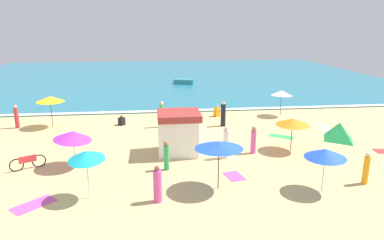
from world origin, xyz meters
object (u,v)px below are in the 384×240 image
Objects in this scene: beach_umbrella_4 at (50,99)px; beachgoer_2 at (366,169)px; small_boat_0 at (184,81)px; beachgoer_1 at (253,140)px; beachgoer_4 at (217,111)px; lifeguard_cabana at (179,132)px; parked_bicycle at (28,162)px; beachgoer_8 at (122,121)px; beachgoer_10 at (16,117)px; beach_umbrella_8 at (219,145)px; beachgoer_5 at (223,115)px; beachgoer_0 at (162,114)px; beach_umbrella_6 at (293,122)px; beachgoer_3 at (157,185)px; beachgoer_7 at (226,143)px; beach_umbrella_1 at (325,153)px; beachgoer_9 at (166,155)px; beach_tent at (339,131)px; beach_umbrella_3 at (86,155)px; beach_umbrella_2 at (73,135)px; beach_umbrella_7 at (282,93)px.

beach_umbrella_4 is 1.79× the size of beachgoer_2.
beach_umbrella_4 is 21.58m from small_boat_0.
beachgoer_1 reaches higher than beachgoer_4.
lifeguard_cabana reaches higher than parked_bicycle.
beachgoer_4 is at bearing 12.72° from beachgoer_8.
beach_umbrella_4 is 1.65× the size of beachgoer_10.
beach_umbrella_8 is 10.61m from beachgoer_5.
parked_bicycle is at bearing -135.67° from beachgoer_0.
beach_umbrella_6 reaches higher than beachgoer_10.
beach_umbrella_8 is at bearing 18.81° from beachgoer_3.
beach_umbrella_1 is at bearing -52.00° from beachgoer_7.
beach_umbrella_4 reaches higher than beachgoer_5.
beach_umbrella_8 is at bearing -47.12° from beachgoer_9.
beach_umbrella_8 is 3.32× the size of beachgoer_8.
beach_tent is 1.31× the size of beachgoer_10.
beachgoer_10 is (-10.63, 9.06, 0.03)m from beachgoer_9.
beachgoer_0 is at bearing 102.08° from beach_umbrella_8.
lifeguard_cabana is at bearing 155.27° from beachgoer_7.
beachgoer_2 is at bearing -16.48° from beachgoer_9.
small_boat_0 is at bearing 93.94° from beachgoer_1.
beach_umbrella_1 is 1.12× the size of beach_umbrella_3.
beachgoer_1 is (-1.78, 5.14, -1.03)m from beach_umbrella_1.
beachgoer_3 is 2.17× the size of beachgoer_8.
beach_umbrella_6 is (12.52, 1.13, 0.04)m from beach_umbrella_2.
beach_umbrella_4 is 14.63m from beachgoer_3.
lifeguard_cabana is 5.93m from beach_umbrella_2.
beach_umbrella_8 is 1.36× the size of beachgoer_5.
beachgoer_8 is at bearing -167.28° from beachgoer_4.
beach_umbrella_3 is 3.30m from beachgoer_3.
beachgoer_1 is 5.54m from beachgoer_9.
beach_umbrella_6 is 0.93× the size of small_boat_0.
beach_umbrella_7 is 18.14m from small_boat_0.
beach_umbrella_1 reaches higher than beachgoer_1.
beachgoer_10 reaches higher than beach_tent.
beachgoer_0 is at bearing -100.22° from small_boat_0.
beach_umbrella_2 is 9.95m from beachgoer_10.
lifeguard_cabana reaches higher than beach_umbrella_1.
beach_umbrella_1 is 1.13× the size of beach_tent.
beach_umbrella_3 is 1.44× the size of beachgoer_9.
beach_umbrella_4 reaches higher than small_boat_0.
beachgoer_5 reaches higher than beachgoer_1.
beachgoer_10 is (-20.01, 11.83, 0.07)m from beachgoer_2.
beachgoer_7 is (-3.55, 4.54, -0.94)m from beach_umbrella_1.
beach_tent is 1.38× the size of beachgoer_1.
parked_bicycle is at bearing 135.36° from beach_umbrella_3.
beachgoer_1 is 0.95× the size of beachgoer_10.
beach_umbrella_7 is 10.24m from beachgoer_0.
beachgoer_8 is at bearing 120.80° from lifeguard_cabana.
beach_umbrella_2 is (-5.72, -1.49, 0.48)m from lifeguard_cabana.
lifeguard_cabana reaches higher than beach_umbrella_8.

